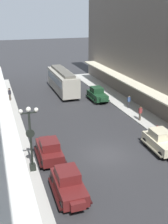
{
  "coord_description": "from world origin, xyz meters",
  "views": [
    {
      "loc": [
        -8.5,
        -19.13,
        11.76
      ],
      "look_at": [
        0.0,
        6.0,
        1.8
      ],
      "focal_mm": 43.94,
      "sensor_mm": 36.0,
      "label": 1
    }
  ],
  "objects_px": {
    "streetcar": "(63,80)",
    "pedestrian_1": "(129,101)",
    "parked_car_1": "(161,141)",
    "parked_car_4": "(97,94)",
    "pedestrian_4": "(4,106)",
    "parked_car_0": "(68,183)",
    "pedestrian_2": "(10,94)",
    "fire_hydrant": "(157,130)",
    "lamp_post_with_clock": "(30,137)",
    "parked_car_3": "(49,149)",
    "pedestrian_5": "(140,113)"
  },
  "relations": [
    {
      "from": "lamp_post_with_clock",
      "to": "pedestrian_5",
      "type": "height_order",
      "value": "lamp_post_with_clock"
    },
    {
      "from": "parked_car_1",
      "to": "parked_car_4",
      "type": "bearing_deg",
      "value": 90.57
    },
    {
      "from": "pedestrian_2",
      "to": "pedestrian_1",
      "type": "bearing_deg",
      "value": -29.92
    },
    {
      "from": "streetcar",
      "to": "lamp_post_with_clock",
      "type": "distance_m",
      "value": 21.45
    },
    {
      "from": "parked_car_4",
      "to": "pedestrian_5",
      "type": "relative_size",
      "value": 2.56
    },
    {
      "from": "parked_car_4",
      "to": "streetcar",
      "type": "height_order",
      "value": "streetcar"
    },
    {
      "from": "pedestrian_4",
      "to": "pedestrian_5",
      "type": "distance_m",
      "value": 15.95
    },
    {
      "from": "parked_car_4",
      "to": "pedestrian_1",
      "type": "bearing_deg",
      "value": -61.1
    },
    {
      "from": "parked_car_1",
      "to": "parked_car_3",
      "type": "relative_size",
      "value": 1.01
    },
    {
      "from": "parked_car_1",
      "to": "fire_hydrant",
      "type": "distance_m",
      "value": 3.27
    },
    {
      "from": "parked_car_0",
      "to": "parked_car_3",
      "type": "xyz_separation_m",
      "value": [
        -0.23,
        5.07,
        0.0
      ]
    },
    {
      "from": "parked_car_0",
      "to": "pedestrian_5",
      "type": "height_order",
      "value": "parked_car_0"
    },
    {
      "from": "parked_car_1",
      "to": "parked_car_3",
      "type": "xyz_separation_m",
      "value": [
        -9.63,
        1.61,
        0.0
      ]
    },
    {
      "from": "parked_car_4",
      "to": "fire_hydrant",
      "type": "distance_m",
      "value": 12.28
    },
    {
      "from": "lamp_post_with_clock",
      "to": "parked_car_1",
      "type": "bearing_deg",
      "value": -0.95
    },
    {
      "from": "pedestrian_1",
      "to": "pedestrian_4",
      "type": "bearing_deg",
      "value": 167.54
    },
    {
      "from": "fire_hydrant",
      "to": "streetcar",
      "type": "bearing_deg",
      "value": 106.56
    },
    {
      "from": "parked_car_0",
      "to": "lamp_post_with_clock",
      "type": "distance_m",
      "value": 4.57
    },
    {
      "from": "parked_car_0",
      "to": "pedestrian_1",
      "type": "distance_m",
      "value": 18.27
    },
    {
      "from": "parked_car_4",
      "to": "pedestrian_4",
      "type": "distance_m",
      "value": 12.45
    },
    {
      "from": "parked_car_1",
      "to": "pedestrian_2",
      "type": "relative_size",
      "value": 2.58
    },
    {
      "from": "lamp_post_with_clock",
      "to": "parked_car_4",
      "type": "bearing_deg",
      "value": 53.23
    },
    {
      "from": "pedestrian_2",
      "to": "pedestrian_4",
      "type": "xyz_separation_m",
      "value": [
        -1.04,
        -4.67,
        -0.02
      ]
    },
    {
      "from": "lamp_post_with_clock",
      "to": "pedestrian_5",
      "type": "bearing_deg",
      "value": 26.14
    },
    {
      "from": "parked_car_4",
      "to": "pedestrian_4",
      "type": "xyz_separation_m",
      "value": [
        -12.39,
        -1.21,
        0.05
      ]
    },
    {
      "from": "streetcar",
      "to": "pedestrian_2",
      "type": "bearing_deg",
      "value": -167.63
    },
    {
      "from": "parked_car_0",
      "to": "streetcar",
      "type": "xyz_separation_m",
      "value": [
        5.75,
        23.68,
        0.96
      ]
    },
    {
      "from": "fire_hydrant",
      "to": "pedestrian_5",
      "type": "bearing_deg",
      "value": 88.04
    },
    {
      "from": "parked_car_3",
      "to": "streetcar",
      "type": "relative_size",
      "value": 0.45
    },
    {
      "from": "parked_car_1",
      "to": "parked_car_4",
      "type": "height_order",
      "value": "same"
    },
    {
      "from": "pedestrian_2",
      "to": "pedestrian_4",
      "type": "bearing_deg",
      "value": -102.59
    },
    {
      "from": "parked_car_1",
      "to": "pedestrian_1",
      "type": "distance_m",
      "value": 10.79
    },
    {
      "from": "parked_car_0",
      "to": "parked_car_1",
      "type": "bearing_deg",
      "value": 20.2
    },
    {
      "from": "parked_car_0",
      "to": "fire_hydrant",
      "type": "height_order",
      "value": "parked_car_0"
    },
    {
      "from": "pedestrian_4",
      "to": "parked_car_0",
      "type": "bearing_deg",
      "value": -79.71
    },
    {
      "from": "pedestrian_2",
      "to": "pedestrian_4",
      "type": "height_order",
      "value": "pedestrian_2"
    },
    {
      "from": "parked_car_0",
      "to": "pedestrian_4",
      "type": "relative_size",
      "value": 2.61
    },
    {
      "from": "streetcar",
      "to": "pedestrian_1",
      "type": "height_order",
      "value": "streetcar"
    },
    {
      "from": "parked_car_3",
      "to": "streetcar",
      "type": "xyz_separation_m",
      "value": [
        5.98,
        18.61,
        0.96
      ]
    },
    {
      "from": "parked_car_0",
      "to": "fire_hydrant",
      "type": "relative_size",
      "value": 5.21
    },
    {
      "from": "pedestrian_2",
      "to": "lamp_post_with_clock",
      "type": "bearing_deg",
      "value": -89.22
    },
    {
      "from": "parked_car_4",
      "to": "pedestrian_4",
      "type": "bearing_deg",
      "value": -174.41
    },
    {
      "from": "parked_car_0",
      "to": "pedestrian_2",
      "type": "relative_size",
      "value": 2.56
    },
    {
      "from": "parked_car_0",
      "to": "streetcar",
      "type": "bearing_deg",
      "value": 76.35
    },
    {
      "from": "fire_hydrant",
      "to": "pedestrian_2",
      "type": "height_order",
      "value": "pedestrian_2"
    },
    {
      "from": "parked_car_0",
      "to": "pedestrian_4",
      "type": "xyz_separation_m",
      "value": [
        -3.14,
        17.29,
        0.05
      ]
    },
    {
      "from": "streetcar",
      "to": "parked_car_3",
      "type": "bearing_deg",
      "value": -107.81
    },
    {
      "from": "parked_car_0",
      "to": "parked_car_3",
      "type": "bearing_deg",
      "value": 92.59
    },
    {
      "from": "streetcar",
      "to": "pedestrian_4",
      "type": "relative_size",
      "value": 5.85
    },
    {
      "from": "pedestrian_2",
      "to": "parked_car_0",
      "type": "bearing_deg",
      "value": -84.56
    }
  ]
}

